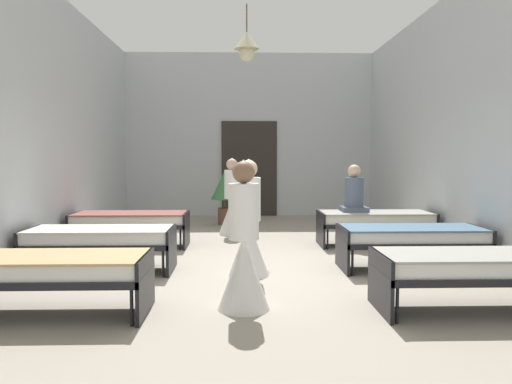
% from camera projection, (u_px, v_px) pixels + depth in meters
% --- Properties ---
extents(ground_plane, '(6.83, 13.50, 0.10)m').
position_uv_depth(ground_plane, '(257.00, 274.00, 6.97)').
color(ground_plane, '#9E9384').
extents(room_shell, '(6.63, 13.10, 4.11)m').
position_uv_depth(room_shell, '(255.00, 121.00, 8.19)').
color(room_shell, silver).
rests_on(room_shell, ground).
extents(bed_left_row_0, '(1.90, 0.84, 0.57)m').
position_uv_depth(bed_left_row_0, '(47.00, 270.00, 4.98)').
color(bed_left_row_0, black).
rests_on(bed_left_row_0, ground).
extents(bed_right_row_0, '(1.90, 0.84, 0.57)m').
position_uv_depth(bed_right_row_0, '(475.00, 267.00, 5.10)').
color(bed_right_row_0, black).
rests_on(bed_right_row_0, ground).
extents(bed_left_row_1, '(1.90, 0.84, 0.57)m').
position_uv_depth(bed_left_row_1, '(100.00, 238.00, 6.88)').
color(bed_left_row_1, black).
rests_on(bed_left_row_1, ground).
extents(bed_right_row_1, '(1.90, 0.84, 0.57)m').
position_uv_depth(bed_right_row_1, '(412.00, 237.00, 7.00)').
color(bed_right_row_1, black).
rests_on(bed_right_row_1, ground).
extents(bed_left_row_2, '(1.90, 0.84, 0.57)m').
position_uv_depth(bed_left_row_2, '(131.00, 221.00, 8.77)').
color(bed_left_row_2, black).
rests_on(bed_left_row_2, ground).
extents(bed_right_row_2, '(1.90, 0.84, 0.57)m').
position_uv_depth(bed_right_row_2, '(375.00, 220.00, 8.89)').
color(bed_right_row_2, black).
rests_on(bed_right_row_2, ground).
extents(nurse_near_aisle, '(0.52, 0.52, 1.49)m').
position_uv_depth(nurse_near_aisle, '(244.00, 257.00, 5.16)').
color(nurse_near_aisle, white).
rests_on(nurse_near_aisle, ground).
extents(nurse_mid_aisle, '(0.52, 0.52, 1.49)m').
position_uv_depth(nurse_mid_aisle, '(249.00, 234.00, 6.63)').
color(nurse_mid_aisle, white).
rests_on(nurse_mid_aisle, ground).
extents(nurse_far_aisle, '(0.52, 0.52, 1.49)m').
position_uv_depth(nurse_far_aisle, '(232.00, 207.00, 10.13)').
color(nurse_far_aisle, white).
rests_on(nurse_far_aisle, ground).
extents(patient_seated_primary, '(0.44, 0.44, 0.80)m').
position_uv_depth(patient_seated_primary, '(354.00, 194.00, 8.93)').
color(patient_seated_primary, '#515B70').
rests_on(patient_seated_primary, bed_right_row_2).
extents(potted_plant, '(0.60, 0.60, 1.19)m').
position_uv_depth(potted_plant, '(225.00, 189.00, 11.58)').
color(potted_plant, brown).
rests_on(potted_plant, ground).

